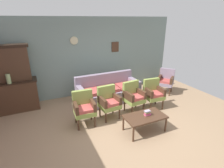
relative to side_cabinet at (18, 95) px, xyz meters
The scene contains 14 objects.
ground_plane 3.38m from the side_cabinet, 42.26° to the right, with size 7.68×7.68×0.00m, color #997A5B.
wall_back_with_decor 2.66m from the side_cabinet, ahead, with size 6.40×0.09×2.70m.
side_cabinet is the anchor object (origin of this frame).
cabinet_upper_hutch 0.99m from the side_cabinet, 90.00° to the left, with size 0.99×0.38×1.03m.
vase_on_cabinet 0.64m from the side_cabinet, 126.57° to the right, with size 0.12×0.12×0.27m, color #9DB67A.
floral_couch 2.75m from the side_cabinet, 11.92° to the right, with size 2.08×0.86×0.90m.
armchair_near_couch_end 2.24m from the side_cabinet, 45.11° to the right, with size 0.55×0.52×0.90m.
armchair_row_middle 2.76m from the side_cabinet, 33.81° to the right, with size 0.55×0.52×0.90m.
armchair_by_doorway 3.45m from the side_cabinet, 25.99° to the right, with size 0.57×0.54×0.90m.
armchair_near_cabinet 4.09m from the side_cabinet, 22.44° to the right, with size 0.56×0.53×0.90m.
wingback_chair_by_fireplace 4.99m from the side_cabinet, ahead, with size 0.71×0.71×0.90m.
coffee_table 3.78m from the side_cabinet, 41.47° to the right, with size 1.00×0.56×0.42m.
book_stack_on_table 3.82m from the side_cabinet, 40.74° to the right, with size 0.17×0.12×0.13m.
floor_vase_by_wall 5.33m from the side_cabinet, ahead, with size 0.22×0.22×0.69m, color brown.
Camera 1 is at (-1.90, -3.27, 2.62)m, focal length 28.00 mm.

